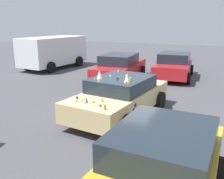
{
  "coord_description": "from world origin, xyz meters",
  "views": [
    {
      "loc": [
        -7.65,
        -2.98,
        3.13
      ],
      "look_at": [
        0.0,
        0.3,
        0.9
      ],
      "focal_mm": 40.28,
      "sensor_mm": 36.0,
      "label": 1
    }
  ],
  "objects_px": {
    "parked_sedan_near_right": "(120,67)",
    "art_car_decorated": "(120,96)",
    "parked_sedan_row_back_far": "(158,173)",
    "parked_sedan_far_left": "(174,66)",
    "parked_van_near_left": "(53,51)"
  },
  "relations": [
    {
      "from": "parked_sedan_row_back_far",
      "to": "parked_sedan_near_right",
      "type": "bearing_deg",
      "value": -151.46
    },
    {
      "from": "parked_van_near_left",
      "to": "parked_sedan_row_back_far",
      "type": "relative_size",
      "value": 1.22
    },
    {
      "from": "parked_sedan_far_left",
      "to": "parked_sedan_row_back_far",
      "type": "xyz_separation_m",
      "value": [
        -10.88,
        -1.63,
        -0.01
      ]
    },
    {
      "from": "parked_van_near_left",
      "to": "parked_sedan_far_left",
      "type": "height_order",
      "value": "parked_van_near_left"
    },
    {
      "from": "art_car_decorated",
      "to": "parked_sedan_far_left",
      "type": "distance_m",
      "value": 6.91
    },
    {
      "from": "parked_sedan_far_left",
      "to": "parked_sedan_near_right",
      "type": "relative_size",
      "value": 0.9
    },
    {
      "from": "art_car_decorated",
      "to": "parked_van_near_left",
      "type": "height_order",
      "value": "parked_van_near_left"
    },
    {
      "from": "parked_sedan_row_back_far",
      "to": "parked_sedan_far_left",
      "type": "bearing_deg",
      "value": -168.06
    },
    {
      "from": "art_car_decorated",
      "to": "parked_sedan_near_right",
      "type": "xyz_separation_m",
      "value": [
        5.06,
        2.01,
        0.04
      ]
    },
    {
      "from": "parked_sedan_row_back_far",
      "to": "parked_van_near_left",
      "type": "bearing_deg",
      "value": -134.07
    },
    {
      "from": "parked_sedan_far_left",
      "to": "art_car_decorated",
      "type": "bearing_deg",
      "value": -7.86
    },
    {
      "from": "parked_sedan_near_right",
      "to": "art_car_decorated",
      "type": "bearing_deg",
      "value": -160.95
    },
    {
      "from": "parked_sedan_far_left",
      "to": "parked_van_near_left",
      "type": "bearing_deg",
      "value": -92.55
    },
    {
      "from": "parked_van_near_left",
      "to": "parked_sedan_far_left",
      "type": "xyz_separation_m",
      "value": [
        0.04,
        -8.31,
        -0.49
      ]
    },
    {
      "from": "parked_van_near_left",
      "to": "parked_sedan_far_left",
      "type": "distance_m",
      "value": 8.32
    }
  ]
}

